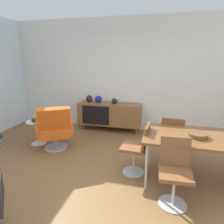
% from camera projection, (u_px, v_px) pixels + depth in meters
% --- Properties ---
extents(ground_plane, '(8.32, 8.32, 0.00)m').
position_uv_depth(ground_plane, '(102.00, 185.00, 2.96)').
color(ground_plane, brown).
extents(wall_back, '(6.80, 0.12, 2.80)m').
position_uv_depth(wall_back, '(131.00, 76.00, 5.02)').
color(wall_back, silver).
rests_on(wall_back, ground_plane).
extents(sideboard, '(1.60, 0.45, 0.72)m').
position_uv_depth(sideboard, '(109.00, 114.00, 5.11)').
color(sideboard, brown).
rests_on(sideboard, ground_plane).
extents(vase_cobalt, '(0.15, 0.15, 0.13)m').
position_uv_depth(vase_cobalt, '(114.00, 101.00, 4.99)').
color(vase_cobalt, black).
rests_on(vase_cobalt, sideboard).
extents(vase_sculptural_dark, '(0.18, 0.18, 0.18)m').
position_uv_depth(vase_sculptural_dark, '(99.00, 99.00, 5.08)').
color(vase_sculptural_dark, navy).
rests_on(vase_sculptural_dark, sideboard).
extents(vase_ceramic_small, '(0.17, 0.17, 0.18)m').
position_uv_depth(vase_ceramic_small, '(89.00, 99.00, 5.15)').
color(vase_ceramic_small, black).
rests_on(vase_ceramic_small, sideboard).
extents(dining_table, '(1.60, 0.90, 0.74)m').
position_uv_depth(dining_table, '(200.00, 139.00, 2.88)').
color(dining_table, brown).
rests_on(dining_table, ground_plane).
extents(wooden_bowl_on_table, '(0.26, 0.26, 0.06)m').
position_uv_depth(wooden_bowl_on_table, '(198.00, 135.00, 2.82)').
color(wooden_bowl_on_table, brown).
rests_on(wooden_bowl_on_table, dining_table).
extents(dining_chair_near_window, '(0.45, 0.43, 0.86)m').
position_uv_depth(dining_chair_near_window, '(138.00, 147.00, 3.15)').
color(dining_chair_near_window, brown).
rests_on(dining_chair_near_window, ground_plane).
extents(dining_chair_back_left, '(0.42, 0.44, 0.86)m').
position_uv_depth(dining_chair_back_left, '(172.00, 137.00, 3.55)').
color(dining_chair_back_left, brown).
rests_on(dining_chair_back_left, ground_plane).
extents(dining_chair_front_left, '(0.42, 0.44, 0.86)m').
position_uv_depth(dining_chair_front_left, '(175.00, 170.00, 2.51)').
color(dining_chair_front_left, brown).
rests_on(dining_chair_front_left, ground_plane).
extents(lounge_chair_red, '(0.89, 0.88, 0.95)m').
position_uv_depth(lounge_chair_red, '(55.00, 128.00, 4.02)').
color(lounge_chair_red, '#D85919').
rests_on(lounge_chair_red, ground_plane).
extents(side_table_round, '(0.44, 0.44, 0.52)m').
position_uv_depth(side_table_round, '(37.00, 130.00, 4.33)').
color(side_table_round, white).
rests_on(side_table_round, ground_plane).
extents(fruit_bowl, '(0.20, 0.20, 0.11)m').
position_uv_depth(fruit_bowl, '(36.00, 119.00, 4.27)').
color(fruit_bowl, '#262628').
rests_on(fruit_bowl, side_table_round).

